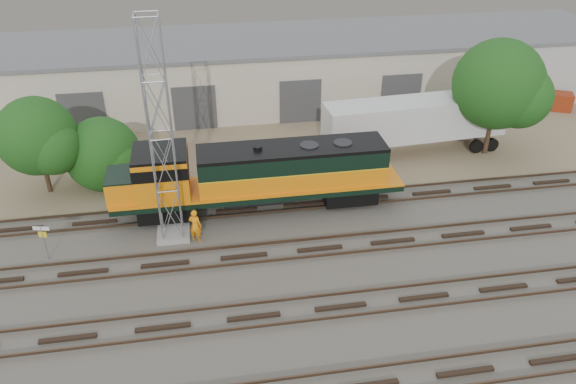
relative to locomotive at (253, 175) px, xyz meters
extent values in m
plane|color=#47423A|center=(2.93, -6.00, -2.29)|extent=(140.00, 140.00, 0.00)
cube|color=#726047|center=(2.93, 9.00, -2.28)|extent=(80.00, 16.00, 0.02)
cube|color=#4C3828|center=(2.93, -12.75, -2.08)|extent=(80.00, 0.08, 0.14)
cube|color=black|center=(2.93, -9.00, -2.22)|extent=(80.00, 2.40, 0.14)
cube|color=#4C3828|center=(2.93, -9.75, -2.08)|extent=(80.00, 0.08, 0.14)
cube|color=#4C3828|center=(2.93, -8.25, -2.08)|extent=(80.00, 0.08, 0.14)
cube|color=black|center=(2.93, -4.50, -2.22)|extent=(80.00, 2.40, 0.14)
cube|color=#4C3828|center=(2.93, -5.25, -2.08)|extent=(80.00, 0.08, 0.14)
cube|color=#4C3828|center=(2.93, -3.75, -2.08)|extent=(80.00, 0.08, 0.14)
cube|color=black|center=(2.93, 0.00, -2.22)|extent=(80.00, 2.40, 0.14)
cube|color=#4C3828|center=(2.93, -0.75, -2.08)|extent=(80.00, 0.08, 0.14)
cube|color=#4C3828|center=(2.93, 0.75, -2.08)|extent=(80.00, 0.08, 0.14)
cube|color=beige|center=(2.93, 17.00, 0.21)|extent=(58.00, 10.00, 5.00)
cube|color=#59595B|center=(2.93, 17.00, 2.86)|extent=(58.40, 10.40, 0.30)
cube|color=#999993|center=(24.93, 11.95, 0.21)|extent=(14.00, 0.10, 5.00)
cube|color=#333335|center=(-11.07, 11.94, -0.59)|extent=(3.20, 0.12, 3.40)
cube|color=#333335|center=(-3.07, 11.94, -0.59)|extent=(3.20, 0.12, 3.40)
cube|color=#333335|center=(4.93, 11.94, -0.59)|extent=(3.20, 0.12, 3.40)
cube|color=#333335|center=(12.93, 11.94, -0.59)|extent=(3.20, 0.12, 3.40)
cube|color=#333335|center=(20.93, 11.94, -0.59)|extent=(3.20, 0.12, 3.40)
cube|color=black|center=(-5.03, 0.00, -1.53)|extent=(3.09, 2.32, 0.97)
cube|color=black|center=(5.61, 0.00, -1.53)|extent=(3.09, 2.32, 0.97)
cube|color=black|center=(0.29, 0.00, -0.88)|extent=(16.43, 2.90, 0.34)
cylinder|color=black|center=(0.29, 0.00, -1.48)|extent=(4.06, 1.06, 1.06)
cube|color=orange|center=(2.22, 0.00, -0.13)|extent=(10.63, 2.51, 1.16)
cube|color=black|center=(2.22, 0.00, 0.94)|extent=(10.63, 2.51, 0.97)
cube|color=black|center=(2.22, 0.00, 1.52)|extent=(10.63, 2.51, 0.19)
cube|color=orange|center=(-5.03, 0.00, 0.55)|extent=(2.90, 2.90, 2.51)
cube|color=black|center=(-5.03, 0.00, 1.88)|extent=(2.90, 2.90, 0.15)
cube|color=orange|center=(-7.25, 0.00, -0.03)|extent=(1.55, 2.32, 1.35)
cube|color=gray|center=(-4.66, -1.92, -2.19)|extent=(1.75, 1.75, 0.20)
cylinder|color=gray|center=(-5.20, -1.38, 3.74)|extent=(0.09, 0.09, 11.66)
cylinder|color=gray|center=(-4.13, -1.38, 3.74)|extent=(0.09, 0.09, 11.66)
cylinder|color=gray|center=(-5.20, -2.45, 3.74)|extent=(0.09, 0.09, 11.66)
cylinder|color=gray|center=(-4.13, -2.45, 3.74)|extent=(0.09, 0.09, 11.66)
cylinder|color=gray|center=(-10.98, -2.96, -1.28)|extent=(0.06, 0.06, 2.03)
cube|color=white|center=(-10.98, -2.96, -0.40)|extent=(0.82, 0.22, 0.20)
cube|color=yellow|center=(-10.98, -2.96, -0.77)|extent=(0.41, 0.13, 0.32)
imported|color=orange|center=(-3.44, -2.59, -1.32)|extent=(0.83, 0.71, 1.94)
cube|color=silver|center=(11.65, 5.53, 0.27)|extent=(12.73, 3.41, 2.61)
cube|color=black|center=(16.58, 5.89, -1.81)|extent=(2.49, 2.58, 0.97)
cube|color=black|center=(6.90, 4.22, -1.66)|extent=(0.15, 0.15, 1.26)
cube|color=black|center=(6.76, 6.15, -1.66)|extent=(0.15, 0.15, 1.26)
cube|color=#162299|center=(18.08, 11.96, -1.54)|extent=(1.93, 1.86, 1.50)
cube|color=maroon|center=(26.39, 10.95, -1.59)|extent=(1.94, 1.89, 1.40)
cylinder|color=#382619|center=(-12.22, 4.13, -1.22)|extent=(0.29, 0.29, 2.13)
sphere|color=#144012|center=(-12.22, 4.13, 1.47)|extent=(4.66, 4.66, 4.66)
sphere|color=#144012|center=(-11.29, 3.43, 1.01)|extent=(3.26, 3.26, 3.26)
cylinder|color=#382619|center=(-8.84, 4.63, -2.08)|extent=(0.32, 0.32, 0.42)
sphere|color=#144012|center=(-8.84, 4.63, -0.25)|extent=(4.62, 4.62, 4.62)
sphere|color=#144012|center=(-7.91, 3.93, -0.72)|extent=(3.23, 3.23, 3.23)
cylinder|color=#382619|center=(16.67, 4.61, -0.81)|extent=(0.34, 0.34, 2.96)
sphere|color=#144012|center=(16.67, 4.61, 2.74)|extent=(5.92, 5.92, 5.92)
sphere|color=#144012|center=(17.86, 3.73, 2.15)|extent=(4.14, 4.14, 4.14)
camera|label=1|loc=(-2.62, -27.67, 15.47)|focal=35.00mm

